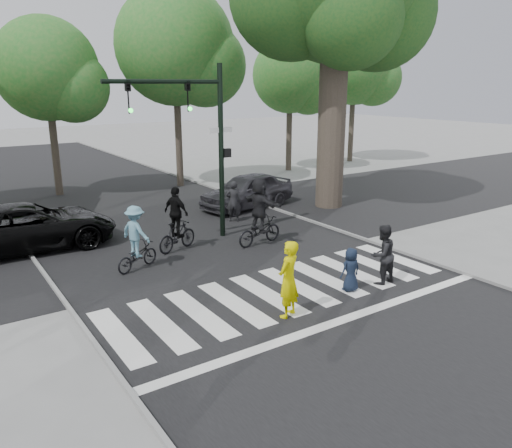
{
  "coord_description": "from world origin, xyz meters",
  "views": [
    {
      "loc": [
        -7.51,
        -8.85,
        5.32
      ],
      "look_at": [
        0.5,
        3.0,
        1.3
      ],
      "focal_mm": 35.0,
      "sensor_mm": 36.0,
      "label": 1
    }
  ],
  "objects": [
    {
      "name": "ground",
      "position": [
        0.0,
        0.0,
        0.0
      ],
      "size": [
        120.0,
        120.0,
        0.0
      ],
      "primitive_type": "plane",
      "color": "gray",
      "rests_on": "ground"
    },
    {
      "name": "car_suv",
      "position": [
        -4.88,
        8.49,
        0.78
      ],
      "size": [
        5.66,
        2.71,
        1.56
      ],
      "primitive_type": "imported",
      "rotation": [
        0.0,
        0.0,
        1.55
      ],
      "color": "black",
      "rests_on": "ground"
    },
    {
      "name": "road_stem",
      "position": [
        0.0,
        5.0,
        0.01
      ],
      "size": [
        10.0,
        70.0,
        0.01
      ],
      "primitive_type": "cube",
      "color": "black",
      "rests_on": "ground"
    },
    {
      "name": "bg_tree_3",
      "position": [
        4.31,
        15.27,
        6.94
      ],
      "size": [
        6.3,
        6.0,
        10.2
      ],
      "color": "brown",
      "rests_on": "ground"
    },
    {
      "name": "pedestrian_child",
      "position": [
        1.48,
        -0.03,
        0.6
      ],
      "size": [
        0.61,
        0.42,
        1.19
      ],
      "primitive_type": "imported",
      "rotation": [
        0.0,
        0.0,
        3.06
      ],
      "color": "#141E30",
      "rests_on": "ground"
    },
    {
      "name": "car_grey",
      "position": [
        4.3,
        9.34,
        0.77
      ],
      "size": [
        4.77,
        2.58,
        1.54
      ],
      "primitive_type": "imported",
      "rotation": [
        0.0,
        0.0,
        -1.39
      ],
      "color": "#38373D",
      "rests_on": "ground"
    },
    {
      "name": "crosswalk",
      "position": [
        0.0,
        0.66,
        0.01
      ],
      "size": [
        10.0,
        3.85,
        0.01
      ],
      "color": "silver",
      "rests_on": "ground"
    },
    {
      "name": "curb_left",
      "position": [
        -5.05,
        5.0,
        0.05
      ],
      "size": [
        0.1,
        70.0,
        0.1
      ],
      "primitive_type": "cube",
      "color": "gray",
      "rests_on": "ground"
    },
    {
      "name": "bystander_dark",
      "position": [
        2.57,
        7.67,
        0.83
      ],
      "size": [
        0.72,
        0.66,
        1.65
      ],
      "primitive_type": "imported",
      "rotation": [
        0.0,
        0.0,
        2.58
      ],
      "color": "black",
      "rests_on": "ground"
    },
    {
      "name": "cyclist_mid",
      "position": [
        -0.86,
        5.63,
        0.88
      ],
      "size": [
        1.7,
        1.08,
        2.14
      ],
      "color": "black",
      "rests_on": "ground"
    },
    {
      "name": "bg_tree_5",
      "position": [
        18.27,
        16.69,
        6.36
      ],
      "size": [
        5.67,
        5.4,
        9.3
      ],
      "color": "brown",
      "rests_on": "ground"
    },
    {
      "name": "curb_right",
      "position": [
        5.05,
        5.0,
        0.05
      ],
      "size": [
        0.1,
        70.0,
        0.1
      ],
      "primitive_type": "cube",
      "color": "gray",
      "rests_on": "ground"
    },
    {
      "name": "bg_tree_2",
      "position": [
        -1.76,
        16.62,
        5.78
      ],
      "size": [
        5.04,
        4.8,
        8.4
      ],
      "color": "brown",
      "rests_on": "ground"
    },
    {
      "name": "pedestrian_woman",
      "position": [
        -0.82,
        -0.3,
        0.93
      ],
      "size": [
        0.81,
        0.69,
        1.87
      ],
      "primitive_type": "imported",
      "rotation": [
        0.0,
        0.0,
        3.57
      ],
      "color": "#DDD600",
      "rests_on": "ground"
    },
    {
      "name": "cyclist_right",
      "position": [
        1.75,
        4.64,
        1.03
      ],
      "size": [
        1.89,
        1.76,
        2.32
      ],
      "color": "black",
      "rests_on": "ground"
    },
    {
      "name": "cyclist_left",
      "position": [
        -2.61,
        4.7,
        0.84
      ],
      "size": [
        1.61,
        1.14,
        1.94
      ],
      "color": "black",
      "rests_on": "ground"
    },
    {
      "name": "road_cross",
      "position": [
        0.0,
        8.0,
        0.01
      ],
      "size": [
        70.0,
        10.0,
        0.01
      ],
      "primitive_type": "cube",
      "color": "black",
      "rests_on": "ground"
    },
    {
      "name": "traffic_signal",
      "position": [
        0.35,
        6.2,
        3.9
      ],
      "size": [
        4.45,
        0.29,
        6.0
      ],
      "color": "black",
      "rests_on": "ground"
    },
    {
      "name": "bg_tree_4",
      "position": [
        12.23,
        16.12,
        5.64
      ],
      "size": [
        4.83,
        4.6,
        8.15
      ],
      "color": "brown",
      "rests_on": "ground"
    },
    {
      "name": "pedestrian_adult",
      "position": [
        2.57,
        -0.11,
        0.83
      ],
      "size": [
        0.82,
        0.65,
        1.67
      ],
      "primitive_type": "imported",
      "rotation": [
        0.0,
        0.0,
        3.16
      ],
      "color": "black",
      "rests_on": "ground"
    }
  ]
}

